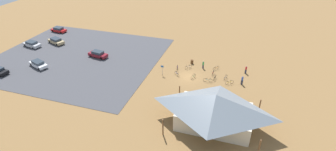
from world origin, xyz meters
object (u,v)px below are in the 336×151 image
lot_sign (162,69)px  bicycle_white_mid_cluster (226,77)px  trash_bin (192,62)px  bicycle_black_near_porch (215,78)px  bicycle_purple_by_bin (177,68)px  visitor_by_pavilion (203,65)px  car_silver_far_end (32,44)px  car_tan_back_corner (56,41)px  bicycle_green_near_sign (193,77)px  visitor_at_bikes (242,80)px  bicycle_silver_edge_north (188,67)px  car_red_second_row (59,30)px  bike_pavilion (215,108)px  visitor_crossing_yard (246,69)px  bicycle_red_yard_center (213,73)px  bicycle_blue_trailside (177,74)px  bicycle_yellow_yard_left (229,82)px  bicycle_orange_front_row (216,68)px  car_maroon_end_stall (98,54)px  car_white_by_curb (38,64)px  bicycle_teal_yard_right (208,80)px

lot_sign → bicycle_white_mid_cluster: 12.83m
trash_bin → bicycle_black_near_porch: size_ratio=0.52×
bicycle_purple_by_bin → visitor_by_pavilion: visitor_by_pavilion is taller
car_silver_far_end → car_tan_back_corner: 5.68m
bicycle_white_mid_cluster → car_silver_far_end: size_ratio=0.32×
bicycle_green_near_sign → car_silver_far_end: bearing=-3.8°
lot_sign → visitor_at_bikes: size_ratio=1.19×
lot_sign → bicycle_silver_edge_north: size_ratio=1.69×
bicycle_black_near_porch → car_red_second_row: size_ratio=0.39×
bike_pavilion → visitor_crossing_yard: 18.19m
lot_sign → bike_pavilion: bearing=135.8°
bike_pavilion → bicycle_red_yard_center: size_ratio=8.08×
bicycle_red_yard_center → car_tan_back_corner: (41.05, -3.60, 0.41)m
bicycle_green_near_sign → visitor_crossing_yard: bearing=-152.3°
visitor_by_pavilion → bicycle_white_mid_cluster: bearing=150.3°
visitor_at_bikes → lot_sign: bearing=3.8°
lot_sign → bicycle_green_near_sign: bearing=-175.6°
bicycle_green_near_sign → bicycle_blue_trailside: bicycle_blue_trailside is taller
trash_bin → visitor_crossing_yard: 11.59m
bike_pavilion → visitor_crossing_yard: (-4.01, -17.60, -2.20)m
bicycle_purple_by_bin → bicycle_yellow_yard_left: 11.50m
bicycle_orange_front_row → visitor_by_pavilion: visitor_by_pavilion is taller
bicycle_yellow_yard_left → visitor_crossing_yard: visitor_crossing_yard is taller
car_tan_back_corner → car_red_second_row: car_tan_back_corner is taller
bicycle_green_near_sign → bicycle_silver_edge_north: size_ratio=1.22×
bicycle_green_near_sign → bicycle_white_mid_cluster: (-6.17, -1.70, -0.02)m
bicycle_purple_by_bin → bicycle_green_near_sign: bicycle_purple_by_bin is taller
bicycle_blue_trailside → visitor_at_bikes: 12.89m
car_tan_back_corner → bicycle_white_mid_cluster: bearing=174.0°
bicycle_red_yard_center → bicycle_silver_edge_north: size_ratio=1.30×
car_maroon_end_stall → trash_bin: bearing=-170.9°
car_maroon_end_stall → bicycle_blue_trailside: bearing=172.6°
car_red_second_row → bicycle_blue_trailside: bearing=161.0°
visitor_at_bikes → car_silver_far_end: bearing=-2.5°
bicycle_purple_by_bin → visitor_crossing_yard: size_ratio=0.99×
car_tan_back_corner → car_red_second_row: bearing=-56.6°
bicycle_silver_edge_north → bicycle_yellow_yard_left: 9.73m
bicycle_yellow_yard_left → visitor_by_pavilion: bearing=-37.9°
bicycle_yellow_yard_left → visitor_at_bikes: 2.44m
bicycle_orange_front_row → car_silver_far_end: car_silver_far_end is taller
car_silver_far_end → car_maroon_end_stall: 18.88m
car_white_by_curb → bicycle_teal_yard_right: bearing=-172.2°
car_maroon_end_stall → visitor_by_pavilion: visitor_by_pavilion is taller
car_silver_far_end → visitor_by_pavilion: 43.13m
bicycle_green_near_sign → bicycle_black_near_porch: (-4.14, -0.79, 0.01)m
bicycle_green_near_sign → car_tan_back_corner: (37.56, -6.30, 0.39)m
bicycle_purple_by_bin → car_red_second_row: 39.69m
bicycle_red_yard_center → car_red_second_row: car_red_second_row is taller
bicycle_orange_front_row → bicycle_silver_edge_north: (5.71, 1.35, 0.02)m
bicycle_blue_trailside → bicycle_teal_yard_right: bearing=175.0°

